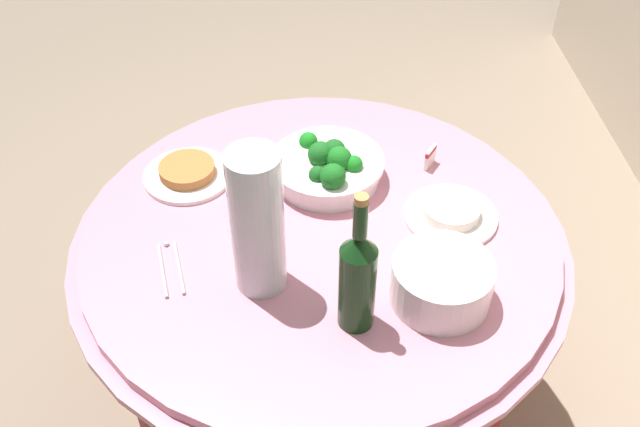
{
  "coord_description": "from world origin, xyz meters",
  "views": [
    {
      "loc": [
        1.23,
        -0.07,
        1.91
      ],
      "look_at": [
        0.0,
        0.0,
        0.79
      ],
      "focal_mm": 41.19,
      "sensor_mm": 36.0,
      "label": 1
    }
  ],
  "objects": [
    {
      "name": "label_placard_front",
      "position": [
        -0.22,
        0.29,
        0.77
      ],
      "size": [
        0.05,
        0.04,
        0.05
      ],
      "color": "white",
      "rests_on": "buffet_table"
    },
    {
      "name": "buffet_table",
      "position": [
        0.0,
        0.0,
        0.38
      ],
      "size": [
        1.16,
        1.16,
        0.74
      ],
      "color": "maroon",
      "rests_on": "ground_plane"
    },
    {
      "name": "decorative_fruit_vase",
      "position": [
        0.15,
        -0.13,
        0.9
      ],
      "size": [
        0.11,
        0.11,
        0.34
      ],
      "color": "silver",
      "rests_on": "buffet_table"
    },
    {
      "name": "serving_tongs",
      "position": [
        0.1,
        -0.33,
        0.74
      ],
      "size": [
        0.17,
        0.08,
        0.01
      ],
      "color": "silver",
      "rests_on": "buffet_table"
    },
    {
      "name": "food_plate_peanuts",
      "position": [
        -0.21,
        -0.32,
        0.75
      ],
      "size": [
        0.22,
        0.22,
        0.04
      ],
      "color": "white",
      "rests_on": "buffet_table"
    },
    {
      "name": "food_plate_rice",
      "position": [
        -0.02,
        0.31,
        0.75
      ],
      "size": [
        0.22,
        0.22,
        0.04
      ],
      "color": "white",
      "rests_on": "buffet_table"
    },
    {
      "name": "ground_plane",
      "position": [
        0.0,
        0.0,
        0.0
      ],
      "size": [
        6.0,
        6.0,
        0.0
      ],
      "primitive_type": "plane",
      "color": "gray"
    },
    {
      "name": "plate_stack",
      "position": [
        0.22,
        0.24,
        0.79
      ],
      "size": [
        0.21,
        0.21,
        0.1
      ],
      "color": "white",
      "rests_on": "buffet_table"
    },
    {
      "name": "broccoli_bowl",
      "position": [
        -0.18,
        0.03,
        0.78
      ],
      "size": [
        0.28,
        0.28,
        0.11
      ],
      "color": "white",
      "rests_on": "buffet_table"
    },
    {
      "name": "wine_bottle",
      "position": [
        0.27,
        0.06,
        0.87
      ],
      "size": [
        0.07,
        0.07,
        0.34
      ],
      "color": "#123414",
      "rests_on": "buffet_table"
    }
  ]
}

